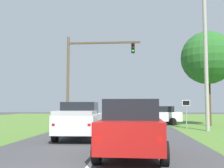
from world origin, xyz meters
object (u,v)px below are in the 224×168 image
object	(u,v)px
red_suv_near	(132,126)
crossing_suv_far	(156,115)
traffic_light	(86,67)
pickup_truck_lead	(81,120)
oak_tree_right	(208,58)
keep_moving_sign	(186,109)
utility_pole_right	(206,58)

from	to	relation	value
red_suv_near	crossing_suv_far	bearing A→B (deg)	82.52
traffic_light	pickup_truck_lead	bearing A→B (deg)	-81.21
oak_tree_right	crossing_suv_far	bearing A→B (deg)	166.06
keep_moving_sign	utility_pole_right	xyz separation A→B (m)	(1.12, -1.83, 3.65)
traffic_light	utility_pole_right	world-z (taller)	utility_pole_right
oak_tree_right	utility_pole_right	world-z (taller)	utility_pole_right
red_suv_near	utility_pole_right	distance (m)	12.04
pickup_truck_lead	utility_pole_right	xyz separation A→B (m)	(8.05, 5.04, 4.15)
keep_moving_sign	oak_tree_right	distance (m)	6.22
pickup_truck_lead	oak_tree_right	xyz separation A→B (m)	(9.55, 10.17, 5.07)
pickup_truck_lead	traffic_light	size ratio (longest dim) A/B	0.68
keep_moving_sign	pickup_truck_lead	bearing A→B (deg)	-135.26
crossing_suv_far	utility_pole_right	distance (m)	8.18
traffic_light	keep_moving_sign	bearing A→B (deg)	-20.12
utility_pole_right	traffic_light	bearing A→B (deg)	152.78
oak_tree_right	pickup_truck_lead	bearing A→B (deg)	-133.20
traffic_light	keep_moving_sign	size ratio (longest dim) A/B	3.52
traffic_light	utility_pole_right	xyz separation A→B (m)	(9.59, -4.93, -0.19)
utility_pole_right	pickup_truck_lead	bearing A→B (deg)	-147.94
red_suv_near	pickup_truck_lead	bearing A→B (deg)	119.38
traffic_light	keep_moving_sign	world-z (taller)	traffic_light
pickup_truck_lead	crossing_suv_far	xyz separation A→B (m)	(4.95, 11.32, -0.08)
oak_tree_right	utility_pole_right	distance (m)	5.43
utility_pole_right	crossing_suv_far	bearing A→B (deg)	116.27
pickup_truck_lead	traffic_light	xyz separation A→B (m)	(-1.54, 9.97, 4.34)
crossing_suv_far	utility_pole_right	xyz separation A→B (m)	(3.10, -6.27, 4.23)
keep_moving_sign	crossing_suv_far	xyz separation A→B (m)	(-1.98, 4.45, -0.58)
red_suv_near	oak_tree_right	world-z (taller)	oak_tree_right
keep_moving_sign	oak_tree_right	bearing A→B (deg)	51.57
red_suv_near	keep_moving_sign	xyz separation A→B (m)	(4.12, 11.86, 0.47)
traffic_light	oak_tree_right	xyz separation A→B (m)	(11.09, 0.20, 0.74)
pickup_truck_lead	crossing_suv_far	bearing A→B (deg)	66.38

